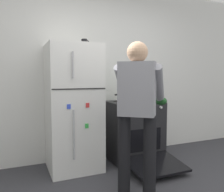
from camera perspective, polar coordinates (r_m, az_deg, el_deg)
kitchen_wall_back at (r=3.63m, az=-3.40°, el=6.26°), size 6.00×0.10×2.70m
refrigerator at (r=3.15m, az=-9.65°, el=-2.84°), size 0.68×0.72×1.68m
stove_range at (r=3.54m, az=5.52°, el=-8.69°), size 0.76×1.20×0.89m
person_cook at (r=2.35m, az=6.40°, el=-2.40°), size 0.69×0.73×1.60m
red_pot at (r=3.36m, az=3.46°, el=-0.39°), size 0.34×0.24×0.13m
coffee_mug at (r=3.25m, az=-6.87°, el=13.11°), size 0.11×0.08×0.10m
pepper_mill at (r=3.80m, az=7.97°, el=0.29°), size 0.05×0.05×0.15m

